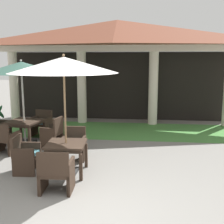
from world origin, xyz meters
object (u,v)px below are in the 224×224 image
object	(u,v)px
patio_chair_near_foreground_south	(5,139)
patio_table_mid_left	(66,147)
patio_table_near_foreground	(24,124)
patio_chair_mid_left_north	(74,145)
patio_chair_near_foreground_north	(41,124)
patio_chair_near_foreground_east	(53,133)
patio_umbrella_mid_left	(64,66)
patio_chair_mid_left_south	(56,172)
patio_chair_mid_left_west	(25,156)
patio_umbrella_near_foreground	(21,69)

from	to	relation	value
patio_chair_near_foreground_south	patio_table_mid_left	world-z (taller)	patio_chair_near_foreground_south
patio_table_near_foreground	patio_chair_mid_left_north	bearing A→B (deg)	-32.96
patio_table_near_foreground	patio_chair_near_foreground_north	xyz separation A→B (m)	(0.17, 0.95, -0.22)
patio_table_near_foreground	patio_chair_mid_left_north	world-z (taller)	patio_chair_mid_left_north
patio_chair_near_foreground_east	patio_table_mid_left	distance (m)	2.19
patio_table_mid_left	patio_umbrella_mid_left	distance (m)	1.83
patio_table_mid_left	patio_chair_mid_left_north	world-z (taller)	patio_chair_mid_left_north
patio_table_near_foreground	patio_chair_near_foreground_south	distance (m)	0.99
patio_umbrella_mid_left	patio_table_mid_left	bearing A→B (deg)	-63.43
patio_chair_near_foreground_east	patio_chair_mid_left_north	size ratio (longest dim) A/B	1.08
patio_table_near_foreground	patio_chair_near_foreground_south	bearing A→B (deg)	-100.30
patio_chair_near_foreground_east	patio_chair_near_foreground_north	xyz separation A→B (m)	(-0.78, 1.12, 0.01)
patio_table_near_foreground	patio_umbrella_mid_left	xyz separation A→B (m)	(1.89, -2.14, 1.81)
patio_chair_near_foreground_north	patio_chair_mid_left_south	world-z (taller)	patio_chair_mid_left_south
patio_table_mid_left	patio_chair_mid_left_west	size ratio (longest dim) A/B	1.05
patio_chair_mid_left_west	patio_chair_near_foreground_south	bearing A→B (deg)	-141.55
patio_chair_near_foreground_south	patio_chair_near_foreground_north	bearing A→B (deg)	90.00
patio_chair_near_foreground_south	patio_chair_mid_left_west	distance (m)	1.67
patio_table_near_foreground	patio_chair_near_foreground_north	world-z (taller)	patio_chair_near_foreground_north
patio_table_near_foreground	patio_umbrella_near_foreground	bearing A→B (deg)	-71.57
patio_umbrella_near_foreground	patio_chair_mid_left_south	size ratio (longest dim) A/B	2.92
patio_umbrella_mid_left	patio_chair_mid_left_south	distance (m)	2.25
patio_umbrella_near_foreground	patio_chair_mid_left_north	distance (m)	2.91
patio_table_near_foreground	patio_chair_mid_left_south	bearing A→B (deg)	-57.94
patio_umbrella_near_foreground	patio_chair_mid_left_west	xyz separation A→B (m)	(0.93, -2.19, -1.91)
patio_chair_near_foreground_east	patio_chair_mid_left_south	world-z (taller)	patio_chair_near_foreground_east
patio_umbrella_near_foreground	patio_chair_near_foreground_east	bearing A→B (deg)	-10.30
patio_chair_near_foreground_north	patio_umbrella_mid_left	xyz separation A→B (m)	(1.72, -3.09, 2.02)
patio_umbrella_near_foreground	patio_chair_near_foreground_north	xyz separation A→B (m)	(0.17, 0.95, -1.89)
patio_umbrella_near_foreground	patio_chair_mid_left_west	size ratio (longest dim) A/B	2.98
patio_chair_near_foreground_east	patio_table_mid_left	world-z (taller)	patio_chair_near_foreground_east
patio_chair_near_foreground_east	patio_chair_near_foreground_north	world-z (taller)	patio_chair_near_foreground_east
patio_chair_mid_left_west	patio_chair_near_foreground_north	bearing A→B (deg)	-169.56
patio_umbrella_mid_left	patio_chair_mid_left_north	xyz separation A→B (m)	(-0.05, 0.95, -2.05)
patio_umbrella_near_foreground	patio_chair_mid_left_north	size ratio (longest dim) A/B	3.08
patio_chair_mid_left_south	patio_chair_mid_left_north	xyz separation A→B (m)	(-0.11, 1.91, -0.01)
patio_chair_mid_left_west	patio_chair_mid_left_south	bearing A→B (deg)	44.86
patio_chair_near_foreground_north	patio_chair_mid_left_west	bearing A→B (deg)	113.93
patio_table_near_foreground	patio_chair_near_foreground_north	size ratio (longest dim) A/B	1.26
patio_umbrella_near_foreground	patio_table_mid_left	bearing A→B (deg)	-48.61
patio_table_mid_left	patio_chair_near_foreground_north	bearing A→B (deg)	119.05
patio_table_mid_left	patio_chair_mid_left_north	distance (m)	0.98
patio_table_near_foreground	patio_chair_near_foreground_south	world-z (taller)	patio_chair_near_foreground_south
patio_chair_near_foreground_north	patio_chair_mid_left_west	world-z (taller)	patio_chair_near_foreground_north
patio_chair_near_foreground_south	patio_umbrella_mid_left	size ratio (longest dim) A/B	0.32
patio_chair_mid_left_south	patio_chair_mid_left_west	size ratio (longest dim) A/B	1.02
patio_umbrella_near_foreground	patio_table_mid_left	distance (m)	3.32
patio_chair_near_foreground_south	patio_chair_mid_left_south	world-z (taller)	patio_chair_mid_left_south
patio_chair_mid_left_west	patio_chair_mid_left_north	distance (m)	1.35
patio_chair_near_foreground_south	patio_chair_near_foreground_north	world-z (taller)	patio_chair_near_foreground_south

